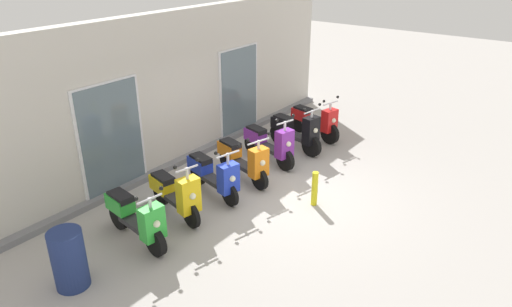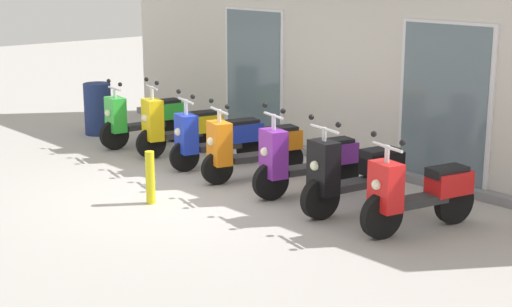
% 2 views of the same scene
% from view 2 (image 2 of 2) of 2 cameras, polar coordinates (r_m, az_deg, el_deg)
% --- Properties ---
extents(ground_plane, '(40.00, 40.00, 0.00)m').
position_cam_2_polar(ground_plane, '(10.71, -4.11, -2.88)').
color(ground_plane, '#A8A39E').
extents(storefront_facade, '(11.00, 0.50, 3.38)m').
position_cam_2_polar(storefront_facade, '(12.30, 6.55, 7.02)').
color(storefront_facade, beige).
rests_on(storefront_facade, ground_plane).
extents(scooter_green, '(0.57, 1.61, 1.16)m').
position_cam_2_polar(scooter_green, '(13.47, -8.25, 2.55)').
color(scooter_green, black).
rests_on(scooter_green, ground_plane).
extents(scooter_yellow, '(0.65, 1.53, 1.28)m').
position_cam_2_polar(scooter_yellow, '(12.71, -5.65, 2.04)').
color(scooter_yellow, black).
rests_on(scooter_yellow, ground_plane).
extents(scooter_blue, '(0.72, 1.56, 1.21)m').
position_cam_2_polar(scooter_blue, '(11.91, -2.89, 1.22)').
color(scooter_blue, black).
rests_on(scooter_blue, ground_plane).
extents(scooter_orange, '(0.76, 1.59, 1.19)m').
position_cam_2_polar(scooter_orange, '(11.21, -0.31, 0.48)').
color(scooter_orange, black).
rests_on(scooter_orange, ground_plane).
extents(scooter_purple, '(0.71, 1.63, 1.27)m').
position_cam_2_polar(scooter_purple, '(10.52, 3.66, -0.48)').
color(scooter_purple, black).
rests_on(scooter_purple, ground_plane).
extents(scooter_black, '(0.64, 1.59, 1.26)m').
position_cam_2_polar(scooter_black, '(9.80, 7.08, -1.51)').
color(scooter_black, black).
rests_on(scooter_black, ground_plane).
extents(scooter_red, '(0.69, 1.62, 1.20)m').
position_cam_2_polar(scooter_red, '(9.27, 11.80, -2.81)').
color(scooter_red, black).
rests_on(scooter_red, ground_plane).
extents(trash_bin, '(0.49, 0.49, 0.94)m').
position_cam_2_polar(trash_bin, '(14.53, -11.47, 3.22)').
color(trash_bin, navy).
rests_on(trash_bin, ground_plane).
extents(curb_bollard, '(0.12, 0.12, 0.70)m').
position_cam_2_polar(curb_bollard, '(10.22, -7.73, -1.75)').
color(curb_bollard, yellow).
rests_on(curb_bollard, ground_plane).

